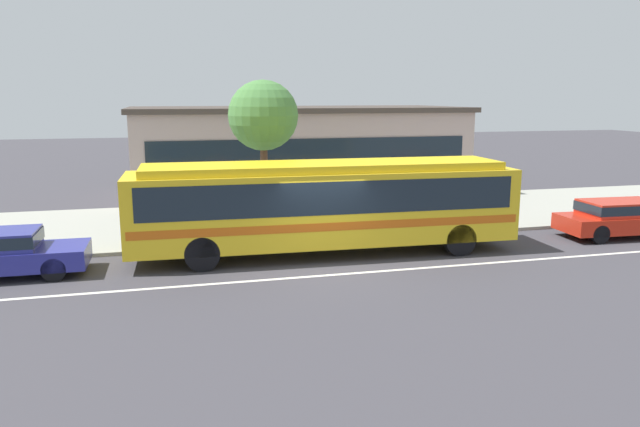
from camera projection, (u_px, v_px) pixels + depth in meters
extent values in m
plane|color=#3D3A40|center=(325.00, 267.00, 17.47)|extent=(120.00, 120.00, 0.00)
cube|color=#9B9B8F|center=(281.00, 219.00, 23.95)|extent=(60.00, 8.00, 0.12)
cube|color=silver|center=(333.00, 275.00, 16.71)|extent=(56.00, 0.16, 0.01)
cube|color=gold|center=(325.00, 206.00, 18.68)|extent=(11.98, 2.89, 2.21)
cube|color=gold|center=(325.00, 167.00, 18.45)|extent=(11.02, 2.56, 0.24)
cube|color=#19232D|center=(325.00, 192.00, 18.60)|extent=(11.26, 2.89, 0.97)
cube|color=#CB5B12|center=(325.00, 218.00, 18.76)|extent=(11.74, 2.90, 0.24)
cube|color=#19232D|center=(499.00, 186.00, 19.86)|extent=(0.19, 2.19, 1.06)
cylinder|color=black|center=(432.00, 225.00, 20.80)|extent=(1.01, 0.31, 1.00)
cylinder|color=black|center=(460.00, 240.00, 18.69)|extent=(1.01, 0.31, 1.00)
cylinder|color=black|center=(200.00, 236.00, 19.12)|extent=(1.01, 0.31, 1.00)
cylinder|color=black|center=(202.00, 254.00, 17.01)|extent=(1.01, 0.31, 1.00)
cylinder|color=black|center=(63.00, 255.00, 17.53)|extent=(0.64, 0.22, 0.64)
cylinder|color=black|center=(54.00, 270.00, 16.10)|extent=(0.64, 0.22, 0.64)
cube|color=red|center=(625.00, 222.00, 21.21)|extent=(4.74, 2.00, 0.55)
cube|color=red|center=(621.00, 208.00, 21.06)|extent=(2.69, 1.68, 0.50)
cube|color=#19232D|center=(621.00, 207.00, 21.06)|extent=(2.73, 1.70, 0.32)
cylinder|color=black|center=(572.00, 225.00, 21.68)|extent=(0.65, 0.25, 0.64)
cylinder|color=black|center=(600.00, 234.00, 20.21)|extent=(0.65, 0.25, 0.64)
cylinder|color=#3B2A3C|center=(246.00, 223.00, 20.81)|extent=(0.14, 0.14, 0.89)
cylinder|color=#3B2A3C|center=(242.00, 224.00, 20.71)|extent=(0.14, 0.14, 0.89)
cylinder|color=gold|center=(244.00, 202.00, 20.62)|extent=(0.45, 0.45, 0.61)
sphere|color=#DDA37E|center=(244.00, 190.00, 20.53)|extent=(0.24, 0.24, 0.24)
cylinder|color=navy|center=(258.00, 223.00, 20.87)|extent=(0.14, 0.14, 0.86)
cylinder|color=navy|center=(259.00, 222.00, 21.02)|extent=(0.14, 0.14, 0.86)
cylinder|color=#C83D3B|center=(258.00, 202.00, 20.81)|extent=(0.41, 0.41, 0.59)
sphere|color=#D5B461|center=(258.00, 191.00, 20.73)|extent=(0.22, 0.22, 0.22)
cylinder|color=#363142|center=(165.00, 229.00, 19.96)|extent=(0.14, 0.14, 0.82)
cylinder|color=#363142|center=(169.00, 230.00, 19.96)|extent=(0.14, 0.14, 0.82)
cylinder|color=#429645|center=(166.00, 209.00, 19.83)|extent=(0.42, 0.42, 0.57)
sphere|color=tan|center=(165.00, 197.00, 19.75)|extent=(0.22, 0.22, 0.22)
cylinder|color=gray|center=(405.00, 197.00, 21.63)|extent=(0.08, 0.08, 2.41)
cube|color=yellow|center=(405.00, 169.00, 21.44)|extent=(0.13, 0.44, 0.56)
cylinder|color=brown|center=(264.00, 185.00, 21.72)|extent=(0.26, 0.26, 3.22)
sphere|color=#4B8340|center=(263.00, 115.00, 21.25)|extent=(2.48, 2.48, 2.48)
cube|color=#AF9893|center=(297.00, 152.00, 30.72)|extent=(16.00, 7.07, 4.11)
cube|color=#19232D|center=(314.00, 155.00, 27.30)|extent=(14.72, 0.04, 1.48)
cube|color=#443A34|center=(297.00, 109.00, 30.31)|extent=(16.40, 7.47, 0.24)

